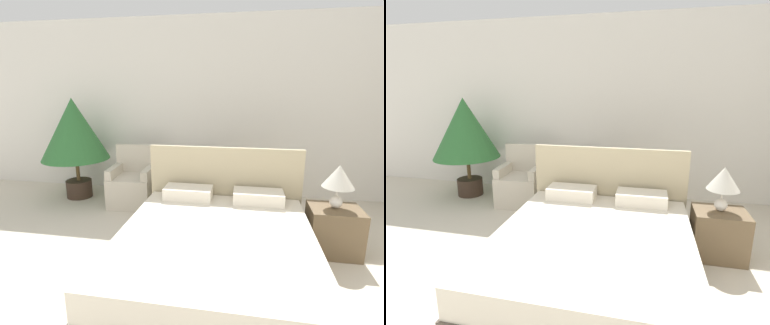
# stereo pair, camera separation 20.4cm
# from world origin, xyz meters

# --- Properties ---
(wall_back) EXTENTS (10.00, 0.06, 2.90)m
(wall_back) POSITION_xyz_m (0.00, 3.78, 1.45)
(wall_back) COLOR white
(wall_back) RESTS_ON ground_plane
(bed) EXTENTS (1.82, 2.05, 1.10)m
(bed) POSITION_xyz_m (0.27, 1.31, 0.28)
(bed) COLOR #4C4238
(bed) RESTS_ON ground_plane
(armchair_near_window_left) EXTENTS (0.68, 0.65, 0.91)m
(armchair_near_window_left) POSITION_xyz_m (-1.20, 2.97, 0.29)
(armchair_near_window_left) COLOR beige
(armchair_near_window_left) RESTS_ON ground_plane
(armchair_near_window_right) EXTENTS (0.65, 0.62, 0.91)m
(armchair_near_window_right) POSITION_xyz_m (-0.11, 2.97, 0.29)
(armchair_near_window_right) COLOR beige
(armchair_near_window_right) RESTS_ON ground_plane
(potted_palm) EXTENTS (1.07, 1.07, 1.64)m
(potted_palm) POSITION_xyz_m (-2.21, 3.14, 1.10)
(potted_palm) COLOR #38281E
(potted_palm) RESTS_ON ground_plane
(nightstand) EXTENTS (0.54, 0.43, 0.52)m
(nightstand) POSITION_xyz_m (1.49, 2.00, 0.26)
(nightstand) COLOR brown
(nightstand) RESTS_ON ground_plane
(table_lamp) EXTENTS (0.33, 0.33, 0.47)m
(table_lamp) POSITION_xyz_m (1.49, 2.01, 0.85)
(table_lamp) COLOR white
(table_lamp) RESTS_ON nightstand
(side_table) EXTENTS (0.33, 0.33, 0.49)m
(side_table) POSITION_xyz_m (-0.65, 2.95, 0.24)
(side_table) COLOR #B7AD93
(side_table) RESTS_ON ground_plane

